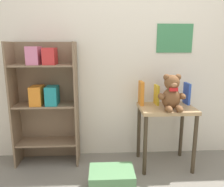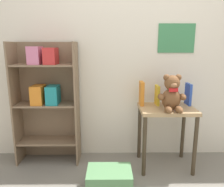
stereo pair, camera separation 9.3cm
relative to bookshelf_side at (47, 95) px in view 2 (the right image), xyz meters
The scene contains 9 objects.
wall_back 1.08m from the bookshelf_side, ahead, with size 4.80×0.07×2.50m.
bookshelf_side is the anchor object (origin of this frame).
display_table 1.30m from the bookshelf_side, ahead, with size 0.56×0.42×0.66m.
teddy_bear 1.31m from the bookshelf_side, 11.68° to the right, with size 0.27×0.25×0.35m.
book_standing_orange 1.02m from the bookshelf_side, ahead, with size 0.04×0.15×0.25m, color orange.
book_standing_yellow 1.19m from the bookshelf_side, ahead, with size 0.02×0.14×0.21m, color gold.
book_standing_purple 1.35m from the bookshelf_side, ahead, with size 0.04×0.11×0.19m, color purple.
book_standing_blue 1.52m from the bookshelf_side, ahead, with size 0.03×0.15×0.23m, color #2D51B7.
storage_bin 1.11m from the bookshelf_side, 41.11° to the right, with size 0.39×0.28×0.21m.
Camera 2 is at (-0.26, -1.02, 1.27)m, focal length 35.00 mm.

